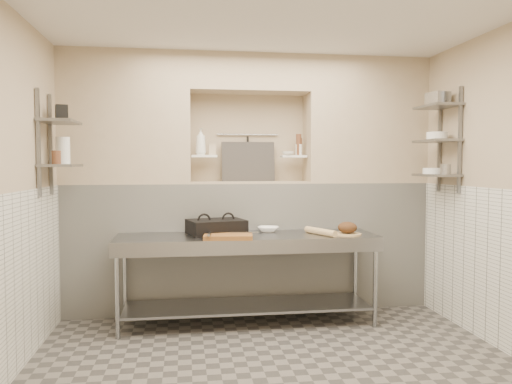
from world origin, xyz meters
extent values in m
cube|color=#635E58|center=(0.00, 0.00, -0.05)|extent=(4.00, 3.90, 0.10)
cube|color=tan|center=(0.00, 2.00, 1.40)|extent=(4.00, 0.10, 2.80)
cube|color=tan|center=(0.00, -2.00, 1.40)|extent=(4.00, 0.10, 2.80)
cube|color=white|center=(0.00, 1.75, 0.70)|extent=(4.00, 0.40, 1.40)
cube|color=tan|center=(0.00, 1.75, 1.41)|extent=(1.30, 0.40, 0.02)
cube|color=tan|center=(-1.33, 1.75, 2.10)|extent=(1.35, 0.40, 1.40)
cube|color=tan|center=(1.33, 1.75, 2.10)|extent=(1.35, 0.40, 1.40)
cube|color=tan|center=(0.00, 1.75, 2.60)|extent=(1.30, 0.40, 0.40)
cube|color=white|center=(-1.99, 0.00, 0.70)|extent=(0.02, 3.90, 1.40)
cube|color=white|center=(-0.50, 1.75, 1.70)|extent=(0.28, 0.16, 0.02)
cube|color=white|center=(0.50, 1.75, 1.70)|extent=(0.28, 0.16, 0.02)
cylinder|color=gray|center=(0.00, 1.92, 1.95)|extent=(0.70, 0.02, 0.02)
cylinder|color=black|center=(0.00, 1.90, 1.78)|extent=(0.02, 0.02, 0.30)
cube|color=#383330|center=(0.00, 1.85, 1.64)|extent=(0.60, 0.08, 0.45)
cube|color=slate|center=(-1.98, 1.25, 1.80)|extent=(0.03, 0.03, 0.95)
cube|color=slate|center=(-1.98, 0.85, 1.80)|extent=(0.03, 0.03, 0.95)
cube|color=slate|center=(-1.84, 1.05, 1.60)|extent=(0.30, 0.50, 0.02)
cube|color=slate|center=(-1.84, 1.05, 2.00)|extent=(0.30, 0.50, 0.03)
cube|color=slate|center=(1.98, 1.25, 1.85)|extent=(0.03, 0.03, 1.05)
cube|color=slate|center=(1.98, 0.85, 1.85)|extent=(0.03, 0.03, 1.05)
cube|color=slate|center=(1.84, 1.05, 1.50)|extent=(0.30, 0.50, 0.02)
cube|color=slate|center=(1.84, 1.05, 1.85)|extent=(0.30, 0.50, 0.02)
cube|color=slate|center=(1.84, 1.05, 2.20)|extent=(0.30, 0.50, 0.03)
cube|color=gray|center=(-0.09, 1.20, 0.88)|extent=(2.60, 0.70, 0.04)
cube|color=gray|center=(-0.09, 1.20, 0.18)|extent=(2.45, 0.60, 0.03)
cube|color=gray|center=(-0.09, 0.87, 0.82)|extent=(2.60, 0.02, 0.12)
cylinder|color=gray|center=(-1.33, 0.91, 0.43)|extent=(0.04, 0.04, 0.86)
cylinder|color=gray|center=(-1.33, 1.49, 0.43)|extent=(0.04, 0.04, 0.86)
cylinder|color=gray|center=(1.15, 0.91, 0.43)|extent=(0.04, 0.04, 0.86)
cylinder|color=gray|center=(1.15, 1.49, 0.43)|extent=(0.04, 0.04, 0.86)
cube|color=black|center=(-0.40, 1.30, 0.95)|extent=(0.63, 0.53, 0.10)
cube|color=black|center=(-0.40, 1.30, 1.02)|extent=(0.63, 0.53, 0.05)
cube|color=brown|center=(-0.30, 1.00, 0.92)|extent=(0.49, 0.37, 0.04)
cube|color=gray|center=(-0.14, 1.06, 0.95)|extent=(0.28, 0.06, 0.01)
cylinder|color=gray|center=(-0.48, 0.97, 0.96)|extent=(0.06, 0.28, 0.03)
imported|color=white|center=(0.15, 1.40, 0.93)|extent=(0.27, 0.27, 0.06)
cylinder|color=#D6B573|center=(0.64, 1.11, 0.93)|extent=(0.24, 0.43, 0.07)
cylinder|color=#D6B573|center=(0.91, 1.07, 0.91)|extent=(0.28, 0.28, 0.02)
ellipsoid|color=#4C2D19|center=(0.91, 1.07, 0.97)|extent=(0.19, 0.19, 0.12)
imported|color=white|center=(-0.54, 1.73, 1.86)|extent=(0.14, 0.14, 0.29)
cube|color=tan|center=(-0.41, 1.79, 1.77)|extent=(0.08, 0.08, 0.12)
imported|color=white|center=(0.43, 1.71, 1.73)|extent=(0.16, 0.16, 0.04)
cylinder|color=brown|center=(0.58, 1.78, 1.81)|extent=(0.05, 0.05, 0.20)
cylinder|color=brown|center=(0.56, 1.76, 1.83)|extent=(0.06, 0.06, 0.24)
cylinder|color=white|center=(0.56, 1.77, 1.77)|extent=(0.07, 0.07, 0.12)
cylinder|color=white|center=(-1.84, 1.15, 1.74)|extent=(0.13, 0.13, 0.25)
cylinder|color=brown|center=(-1.84, 0.90, 1.67)|extent=(0.08, 0.08, 0.12)
cube|color=black|center=(-1.84, 1.12, 2.09)|extent=(0.13, 0.13, 0.15)
cylinder|color=white|center=(1.84, 1.12, 1.54)|extent=(0.20, 0.20, 0.06)
cylinder|color=gray|center=(1.84, 0.87, 1.56)|extent=(0.10, 0.10, 0.10)
cylinder|color=white|center=(1.84, 1.05, 1.90)|extent=(0.21, 0.21, 0.08)
cube|color=gray|center=(1.84, 1.05, 2.28)|extent=(0.20, 0.23, 0.13)
camera|label=1|loc=(-0.71, -3.74, 1.61)|focal=35.00mm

